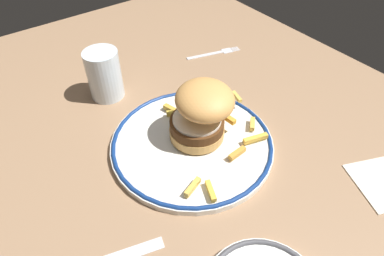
{
  "coord_description": "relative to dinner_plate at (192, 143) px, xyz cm",
  "views": [
    {
      "loc": [
        34.87,
        -20.91,
        45.54
      ],
      "look_at": [
        0.52,
        4.53,
        4.6
      ],
      "focal_mm": 31.35,
      "sensor_mm": 36.0,
      "label": 1
    }
  ],
  "objects": [
    {
      "name": "dinner_plate",
      "position": [
        0.0,
        0.0,
        0.0
      ],
      "size": [
        29.88,
        29.88,
        1.6
      ],
      "color": "white",
      "rests_on": "ground_plane"
    },
    {
      "name": "fries_pile",
      "position": [
        2.03,
        4.34,
        1.68
      ],
      "size": [
        23.69,
        22.55,
        2.79
      ],
      "color": "gold",
      "rests_on": "dinner_plate"
    },
    {
      "name": "water_glass",
      "position": [
        -23.28,
        -5.55,
        3.83
      ],
      "size": [
        7.12,
        7.12,
        10.6
      ],
      "color": "silver",
      "rests_on": "ground_plane"
    },
    {
      "name": "ground_plane",
      "position": [
        -0.52,
        -4.53,
        -2.84
      ],
      "size": [
        127.73,
        109.86,
        4.0
      ],
      "primitive_type": "cube",
      "color": "#957253"
    },
    {
      "name": "burger",
      "position": [
        -0.33,
        2.15,
        6.26
      ],
      "size": [
        13.0,
        12.7,
        11.13
      ],
      "color": "tan",
      "rests_on": "dinner_plate"
    },
    {
      "name": "fork",
      "position": [
        -22.56,
        24.06,
        -0.66
      ],
      "size": [
        5.24,
        14.23,
        0.36
      ],
      "color": "silver",
      "rests_on": "ground_plane"
    }
  ]
}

